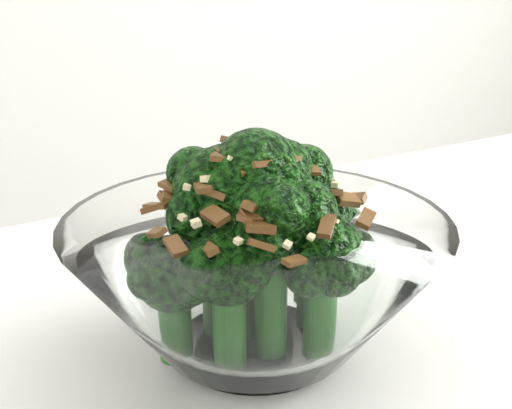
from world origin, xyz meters
name	(u,v)px	position (x,y,z in m)	size (l,w,h in m)	color
broccoli_dish	(257,271)	(-0.24, -0.01, 0.80)	(0.21, 0.21, 0.13)	white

